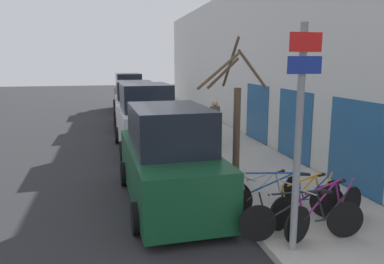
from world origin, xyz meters
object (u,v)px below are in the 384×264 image
signpost (299,133)px  parked_car_2 (134,106)px  bicycle_3 (280,196)px  bicycle_4 (268,194)px  bicycle_1 (327,210)px  parked_car_3 (129,94)px  street_tree (235,119)px  bicycle_2 (307,201)px  parked_car_0 (169,160)px  pedestrian_near (215,120)px  bicycle_0 (302,219)px  parked_car_1 (145,120)px

signpost → parked_car_2: 13.74m
bicycle_3 → bicycle_4: size_ratio=1.21×
bicycle_1 → parked_car_3: 19.44m
bicycle_3 → street_tree: 2.59m
signpost → bicycle_1: (0.95, 0.53, -1.60)m
bicycle_2 → parked_car_0: (-2.46, 1.90, 0.49)m
bicycle_2 → parked_car_3: bearing=-16.8°
bicycle_1 → pedestrian_near: (-0.01, 7.25, 0.59)m
bicycle_3 → parked_car_3: size_ratio=0.49×
parked_car_3 → bicycle_0: bearing=-85.6°
bicycle_4 → pedestrian_near: (0.64, 6.10, 0.63)m
bicycle_1 → parked_car_2: 13.33m
parked_car_2 → parked_car_1: bearing=-89.0°
bicycle_0 → parked_car_3: (-1.77, 19.52, 0.57)m
signpost → parked_car_0: bearing=118.6°
bicycle_0 → bicycle_1: bearing=-62.1°
parked_car_0 → parked_car_1: parked_car_1 is taller
parked_car_0 → street_tree: (1.84, 0.69, 0.78)m
bicycle_0 → parked_car_2: 13.45m
parked_car_0 → parked_car_3: parked_car_3 is taller
bicycle_1 → street_tree: 3.42m
parked_car_0 → street_tree: size_ratio=1.29×
parked_car_0 → parked_car_3: (0.16, 16.87, 0.09)m
pedestrian_near → bicycle_3: bearing=-84.1°
bicycle_3 → street_tree: bearing=25.1°
bicycle_0 → parked_car_2: (-1.87, 13.31, 0.51)m
bicycle_2 → pedestrian_near: pedestrian_near is taller
bicycle_1 → bicycle_4: bearing=5.9°
bicycle_0 → bicycle_1: size_ratio=1.03×
bicycle_2 → street_tree: size_ratio=0.56×
bicycle_0 → street_tree: bearing=9.2°
parked_car_1 → parked_car_2: (-0.00, 5.19, -0.06)m
bicycle_0 → bicycle_4: bearing=8.9°
bicycle_0 → bicycle_2: 0.91m
pedestrian_near → parked_car_2: bearing=123.4°
street_tree → pedestrian_near: bearing=80.4°
signpost → bicycle_0: (0.32, 0.30, -1.60)m
bicycle_0 → bicycle_4: (-0.03, 1.38, -0.03)m
bicycle_4 → parked_car_3: (-1.74, 18.14, 0.60)m
bicycle_2 → bicycle_4: bicycle_2 is taller
parked_car_1 → street_tree: bearing=-71.1°
bicycle_4 → pedestrian_near: pedestrian_near is taller
bicycle_4 → bicycle_2: bearing=-160.6°
bicycle_3 → parked_car_2: 12.40m
parked_car_1 → parked_car_3: size_ratio=0.94×
signpost → bicycle_1: signpost is taller
signpost → bicycle_3: (0.43, 1.37, -1.59)m
bicycle_4 → pedestrian_near: 6.17m
parked_car_3 → parked_car_2: bearing=-91.8°
parked_car_1 → pedestrian_near: size_ratio=2.65×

